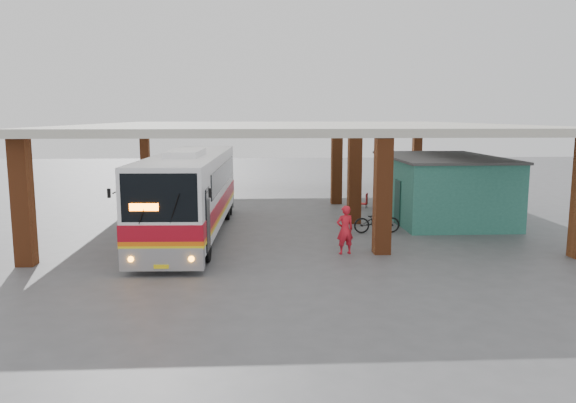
# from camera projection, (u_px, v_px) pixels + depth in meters

# --- Properties ---
(ground) EXTENTS (90.00, 90.00, 0.00)m
(ground) POSITION_uv_depth(u_px,v_px,m) (295.00, 237.00, 23.69)
(ground) COLOR #515154
(ground) RESTS_ON ground
(brick_columns) EXTENTS (20.10, 21.60, 4.35)m
(brick_columns) POSITION_uv_depth(u_px,v_px,m) (317.00, 174.00, 28.38)
(brick_columns) COLOR brown
(brick_columns) RESTS_ON ground
(canopy_roof) EXTENTS (21.00, 23.00, 0.30)m
(canopy_roof) POSITION_uv_depth(u_px,v_px,m) (297.00, 127.00, 29.46)
(canopy_roof) COLOR beige
(canopy_roof) RESTS_ON brick_columns
(shop_building) EXTENTS (5.20, 8.20, 3.11)m
(shop_building) POSITION_uv_depth(u_px,v_px,m) (441.00, 187.00, 27.82)
(shop_building) COLOR #2C7060
(shop_building) RESTS_ON ground
(coach_bus) EXTENTS (3.12, 12.85, 3.72)m
(coach_bus) POSITION_uv_depth(u_px,v_px,m) (191.00, 193.00, 23.68)
(coach_bus) COLOR white
(coach_bus) RESTS_ON ground
(motorcycle) EXTENTS (2.05, 0.79, 1.06)m
(motorcycle) POSITION_uv_depth(u_px,v_px,m) (377.00, 221.00, 24.44)
(motorcycle) COLOR black
(motorcycle) RESTS_ON ground
(pedestrian) EXTENTS (0.75, 0.59, 1.82)m
(pedestrian) POSITION_uv_depth(u_px,v_px,m) (345.00, 230.00, 20.67)
(pedestrian) COLOR red
(pedestrian) RESTS_ON ground
(red_chair) EXTENTS (0.55, 0.55, 0.82)m
(red_chair) POSITION_uv_depth(u_px,v_px,m) (365.00, 201.00, 31.11)
(red_chair) COLOR red
(red_chair) RESTS_ON ground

